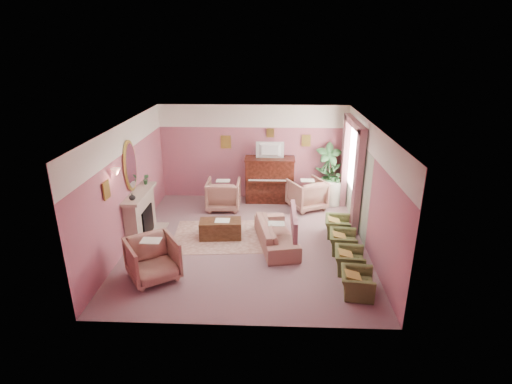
{
  "coord_description": "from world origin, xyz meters",
  "views": [
    {
      "loc": [
        0.55,
        -8.47,
        4.46
      ],
      "look_at": [
        0.19,
        0.4,
        1.12
      ],
      "focal_mm": 28.0,
      "sensor_mm": 36.0,
      "label": 1
    }
  ],
  "objects_px": {
    "television": "(270,149)",
    "olive_chair_b": "(349,257)",
    "sofa": "(276,230)",
    "floral_armchair_front": "(153,257)",
    "piano": "(270,180)",
    "side_table": "(332,193)",
    "olive_chair_a": "(357,279)",
    "olive_chair_c": "(343,239)",
    "olive_chair_d": "(337,224)",
    "coffee_table": "(221,229)",
    "floral_armchair_right": "(307,193)",
    "floral_armchair_left": "(223,193)"
  },
  "relations": [
    {
      "from": "television",
      "to": "floral_armchair_left",
      "type": "distance_m",
      "value": 1.83
    },
    {
      "from": "floral_armchair_front",
      "to": "side_table",
      "type": "bearing_deg",
      "value": 45.01
    },
    {
      "from": "sofa",
      "to": "floral_armchair_front",
      "type": "bearing_deg",
      "value": -148.55
    },
    {
      "from": "coffee_table",
      "to": "floral_armchair_left",
      "type": "bearing_deg",
      "value": 94.35
    },
    {
      "from": "piano",
      "to": "olive_chair_b",
      "type": "xyz_separation_m",
      "value": [
        1.69,
        -3.86,
        -0.35
      ]
    },
    {
      "from": "floral_armchair_left",
      "to": "coffee_table",
      "type": "bearing_deg",
      "value": -85.65
    },
    {
      "from": "floral_armchair_right",
      "to": "sofa",
      "type": "bearing_deg",
      "value": -111.37
    },
    {
      "from": "olive_chair_b",
      "to": "side_table",
      "type": "distance_m",
      "value": 3.67
    },
    {
      "from": "coffee_table",
      "to": "floral_armchair_right",
      "type": "relative_size",
      "value": 1.06
    },
    {
      "from": "olive_chair_a",
      "to": "olive_chair_c",
      "type": "relative_size",
      "value": 1.0
    },
    {
      "from": "floral_armchair_right",
      "to": "olive_chair_a",
      "type": "height_order",
      "value": "floral_armchair_right"
    },
    {
      "from": "television",
      "to": "olive_chair_d",
      "type": "relative_size",
      "value": 1.14
    },
    {
      "from": "floral_armchair_right",
      "to": "olive_chair_a",
      "type": "relative_size",
      "value": 1.35
    },
    {
      "from": "coffee_table",
      "to": "olive_chair_d",
      "type": "bearing_deg",
      "value": 5.16
    },
    {
      "from": "coffee_table",
      "to": "side_table",
      "type": "xyz_separation_m",
      "value": [
        2.99,
        2.28,
        0.12
      ]
    },
    {
      "from": "sofa",
      "to": "television",
      "type": "bearing_deg",
      "value": 93.83
    },
    {
      "from": "sofa",
      "to": "side_table",
      "type": "height_order",
      "value": "sofa"
    },
    {
      "from": "piano",
      "to": "olive_chair_c",
      "type": "bearing_deg",
      "value": -60.98
    },
    {
      "from": "olive_chair_d",
      "to": "side_table",
      "type": "height_order",
      "value": "side_table"
    },
    {
      "from": "coffee_table",
      "to": "floral_armchair_left",
      "type": "relative_size",
      "value": 1.06
    },
    {
      "from": "sofa",
      "to": "olive_chair_d",
      "type": "relative_size",
      "value": 2.73
    },
    {
      "from": "floral_armchair_right",
      "to": "coffee_table",
      "type": "bearing_deg",
      "value": -138.99
    },
    {
      "from": "floral_armchair_right",
      "to": "floral_armchair_front",
      "type": "relative_size",
      "value": 1.0
    },
    {
      "from": "floral_armchair_right",
      "to": "floral_armchair_left",
      "type": "bearing_deg",
      "value": -176.88
    },
    {
      "from": "olive_chair_c",
      "to": "piano",
      "type": "bearing_deg",
      "value": 119.02
    },
    {
      "from": "piano",
      "to": "sofa",
      "type": "bearing_deg",
      "value": -86.24
    },
    {
      "from": "sofa",
      "to": "olive_chair_b",
      "type": "xyz_separation_m",
      "value": [
        1.5,
        -1.06,
        -0.08
      ]
    },
    {
      "from": "floral_armchair_left",
      "to": "olive_chair_c",
      "type": "xyz_separation_m",
      "value": [
        2.98,
        -2.37,
        -0.17
      ]
    },
    {
      "from": "sofa",
      "to": "floral_armchair_front",
      "type": "xyz_separation_m",
      "value": [
        -2.46,
        -1.51,
        0.09
      ]
    },
    {
      "from": "piano",
      "to": "television",
      "type": "relative_size",
      "value": 1.75
    },
    {
      "from": "side_table",
      "to": "television",
      "type": "bearing_deg",
      "value": 175.59
    },
    {
      "from": "television",
      "to": "floral_armchair_left",
      "type": "xyz_separation_m",
      "value": [
        -1.3,
        -0.62,
        -1.13
      ]
    },
    {
      "from": "coffee_table",
      "to": "olive_chair_c",
      "type": "xyz_separation_m",
      "value": [
        2.84,
        -0.56,
        0.08
      ]
    },
    {
      "from": "piano",
      "to": "floral_armchair_front",
      "type": "height_order",
      "value": "piano"
    },
    {
      "from": "television",
      "to": "olive_chair_b",
      "type": "xyz_separation_m",
      "value": [
        1.69,
        -3.81,
        -1.3
      ]
    },
    {
      "from": "coffee_table",
      "to": "floral_armchair_front",
      "type": "xyz_separation_m",
      "value": [
        -1.12,
        -1.83,
        0.25
      ]
    },
    {
      "from": "olive_chair_a",
      "to": "olive_chair_d",
      "type": "relative_size",
      "value": 1.0
    },
    {
      "from": "floral_armchair_right",
      "to": "side_table",
      "type": "xyz_separation_m",
      "value": [
        0.76,
        0.35,
        -0.12
      ]
    },
    {
      "from": "olive_chair_a",
      "to": "floral_armchair_left",
      "type": "bearing_deg",
      "value": 126.64
    },
    {
      "from": "olive_chair_b",
      "to": "television",
      "type": "bearing_deg",
      "value": 113.88
    },
    {
      "from": "floral_armchair_right",
      "to": "floral_armchair_front",
      "type": "bearing_deg",
      "value": -131.63
    },
    {
      "from": "floral_armchair_left",
      "to": "floral_armchair_right",
      "type": "relative_size",
      "value": 1.0
    },
    {
      "from": "olive_chair_b",
      "to": "coffee_table",
      "type": "bearing_deg",
      "value": 154.07
    },
    {
      "from": "floral_armchair_front",
      "to": "side_table",
      "type": "xyz_separation_m",
      "value": [
        4.11,
        4.11,
        -0.12
      ]
    },
    {
      "from": "side_table",
      "to": "olive_chair_a",
      "type": "bearing_deg",
      "value": -91.86
    },
    {
      "from": "piano",
      "to": "olive_chair_d",
      "type": "bearing_deg",
      "value": -52.77
    },
    {
      "from": "olive_chair_c",
      "to": "television",
      "type": "bearing_deg",
      "value": 119.43
    },
    {
      "from": "sofa",
      "to": "olive_chair_d",
      "type": "bearing_deg",
      "value": 21.08
    },
    {
      "from": "television",
      "to": "floral_armchair_front",
      "type": "relative_size",
      "value": 0.85
    },
    {
      "from": "television",
      "to": "olive_chair_d",
      "type": "bearing_deg",
      "value": -52.13
    }
  ]
}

